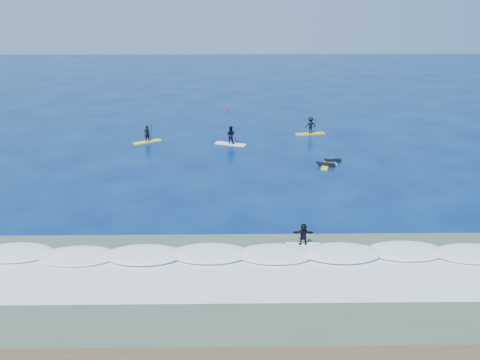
{
  "coord_description": "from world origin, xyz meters",
  "views": [
    {
      "loc": [
        -1.56,
        -39.11,
        15.9
      ],
      "look_at": [
        -1.02,
        1.0,
        0.6
      ],
      "focal_mm": 40.0,
      "sensor_mm": 36.0,
      "label": 1
    }
  ],
  "objects_px": {
    "prone_paddler_far": "(333,161)",
    "marker_buoy": "(227,108)",
    "sup_paddler_right": "(310,126)",
    "wave_surfer": "(303,236)",
    "sup_paddler_center": "(231,137)",
    "prone_paddler_near": "(326,165)",
    "sup_paddler_left": "(147,136)"
  },
  "relations": [
    {
      "from": "sup_paddler_left",
      "to": "marker_buoy",
      "type": "xyz_separation_m",
      "value": [
        8.07,
        14.03,
        -0.39
      ]
    },
    {
      "from": "sup_paddler_center",
      "to": "prone_paddler_far",
      "type": "height_order",
      "value": "sup_paddler_center"
    },
    {
      "from": "sup_paddler_left",
      "to": "sup_paddler_center",
      "type": "distance_m",
      "value": 8.59
    },
    {
      "from": "sup_paddler_left",
      "to": "sup_paddler_center",
      "type": "xyz_separation_m",
      "value": [
        8.54,
        -0.89,
        0.19
      ]
    },
    {
      "from": "prone_paddler_far",
      "to": "marker_buoy",
      "type": "relative_size",
      "value": 3.42
    },
    {
      "from": "prone_paddler_far",
      "to": "sup_paddler_left",
      "type": "bearing_deg",
      "value": 67.43
    },
    {
      "from": "prone_paddler_far",
      "to": "wave_surfer",
      "type": "bearing_deg",
      "value": 161.52
    },
    {
      "from": "prone_paddler_far",
      "to": "marker_buoy",
      "type": "height_order",
      "value": "marker_buoy"
    },
    {
      "from": "sup_paddler_left",
      "to": "marker_buoy",
      "type": "distance_m",
      "value": 16.19
    },
    {
      "from": "sup_paddler_right",
      "to": "prone_paddler_far",
      "type": "distance_m",
      "value": 9.43
    },
    {
      "from": "prone_paddler_near",
      "to": "prone_paddler_far",
      "type": "distance_m",
      "value": 1.37
    },
    {
      "from": "prone_paddler_near",
      "to": "marker_buoy",
      "type": "relative_size",
      "value": 3.81
    },
    {
      "from": "sup_paddler_right",
      "to": "prone_paddler_near",
      "type": "bearing_deg",
      "value": -101.24
    },
    {
      "from": "sup_paddler_center",
      "to": "marker_buoy",
      "type": "xyz_separation_m",
      "value": [
        -0.48,
        14.93,
        -0.58
      ]
    },
    {
      "from": "marker_buoy",
      "to": "sup_paddler_right",
      "type": "bearing_deg",
      "value": -51.28
    },
    {
      "from": "sup_paddler_right",
      "to": "wave_surfer",
      "type": "xyz_separation_m",
      "value": [
        -3.98,
        -25.79,
        -0.01
      ]
    },
    {
      "from": "prone_paddler_far",
      "to": "marker_buoy",
      "type": "bearing_deg",
      "value": 23.15
    },
    {
      "from": "marker_buoy",
      "to": "sup_paddler_center",
      "type": "bearing_deg",
      "value": -88.17
    },
    {
      "from": "sup_paddler_center",
      "to": "prone_paddler_near",
      "type": "relative_size",
      "value": 1.47
    },
    {
      "from": "prone_paddler_far",
      "to": "wave_surfer",
      "type": "relative_size",
      "value": 0.94
    },
    {
      "from": "sup_paddler_right",
      "to": "marker_buoy",
      "type": "relative_size",
      "value": 5.55
    },
    {
      "from": "prone_paddler_near",
      "to": "sup_paddler_center",
      "type": "bearing_deg",
      "value": 67.03
    },
    {
      "from": "wave_surfer",
      "to": "marker_buoy",
      "type": "bearing_deg",
      "value": 99.6
    },
    {
      "from": "sup_paddler_left",
      "to": "wave_surfer",
      "type": "relative_size",
      "value": 1.36
    },
    {
      "from": "sup_paddler_left",
      "to": "prone_paddler_far",
      "type": "relative_size",
      "value": 1.44
    },
    {
      "from": "marker_buoy",
      "to": "prone_paddler_near",
      "type": "bearing_deg",
      "value": -67.51
    },
    {
      "from": "sup_paddler_left",
      "to": "prone_paddler_far",
      "type": "height_order",
      "value": "sup_paddler_left"
    },
    {
      "from": "wave_surfer",
      "to": "prone_paddler_near",
      "type": "bearing_deg",
      "value": 77.42
    },
    {
      "from": "sup_paddler_left",
      "to": "prone_paddler_far",
      "type": "xyz_separation_m",
      "value": [
        17.89,
        -6.61,
        -0.5
      ]
    },
    {
      "from": "marker_buoy",
      "to": "prone_paddler_far",
      "type": "bearing_deg",
      "value": -64.55
    },
    {
      "from": "sup_paddler_center",
      "to": "prone_paddler_near",
      "type": "xyz_separation_m",
      "value": [
        8.52,
        -6.81,
        -0.68
      ]
    },
    {
      "from": "sup_paddler_right",
      "to": "prone_paddler_far",
      "type": "relative_size",
      "value": 1.62
    }
  ]
}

